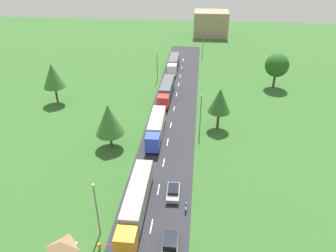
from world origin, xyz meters
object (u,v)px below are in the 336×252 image
object	(u,v)px
person_lead	(59,248)
lamppost_second	(201,112)
truck_lead	(136,201)
person_second	(63,246)
truck_third	(166,90)
motorcycle_courier	(186,207)
truck_second	(156,127)
lamppost_fourth	(203,41)
car_lead	(170,243)
tree_maple	(53,76)
tree_birch	(220,101)
distant_building	(211,24)
lamppost_lead	(96,207)
lamppost_third	(157,65)
car_second	(173,192)
truck_fourth	(174,63)
tree_oak	(277,65)
tree_pine	(109,120)
barrier_gate	(106,246)

from	to	relation	value
person_lead	lamppost_second	size ratio (longest dim) A/B	0.22
truck_lead	person_second	world-z (taller)	truck_lead
lamppost_second	truck_third	bearing A→B (deg)	118.47
person_second	motorcycle_courier	bearing A→B (deg)	30.08
truck_second	motorcycle_courier	size ratio (longest dim) A/B	6.41
truck_third	lamppost_fourth	bearing A→B (deg)	76.49
motorcycle_courier	person_lead	distance (m)	16.72
car_lead	tree_maple	distance (m)	48.04
tree_birch	truck_third	bearing A→B (deg)	131.64
lamppost_fourth	distant_building	world-z (taller)	distant_building
car_lead	person_second	size ratio (longest dim) A/B	2.55
person_lead	lamppost_lead	size ratio (longest dim) A/B	0.21
distant_building	lamppost_third	bearing A→B (deg)	-106.18
car_second	truck_fourth	bearing A→B (deg)	94.95
car_second	tree_birch	xyz separation A→B (m)	(7.01, 20.27, 5.31)
lamppost_fourth	person_lead	bearing A→B (deg)	-101.56
motorcycle_courier	lamppost_fourth	xyz separation A→B (m)	(1.72, 70.38, 4.22)
truck_fourth	lamppost_fourth	bearing A→B (deg)	60.48
truck_fourth	tree_oak	bearing A→B (deg)	-20.74
truck_second	lamppost_second	world-z (taller)	lamppost_second
motorcycle_courier	lamppost_fourth	world-z (taller)	lamppost_fourth
person_second	tree_maple	xyz separation A→B (m)	(-17.12, 39.04, 5.72)
lamppost_lead	lamppost_second	xyz separation A→B (m)	(12.05, 26.20, -0.08)
lamppost_second	distant_building	bearing A→B (deg)	87.72
tree_birch	tree_pine	bearing A→B (deg)	-155.88
motorcycle_courier	lamppost_third	xyz separation A→B (m)	(-10.20, 47.12, 3.87)
lamppost_fourth	tree_maple	xyz separation A→B (m)	(-32.94, -39.50, 1.89)
truck_lead	person_lead	distance (m)	10.68
person_lead	tree_maple	world-z (taller)	tree_maple
lamppost_second	tree_pine	distance (m)	17.12
lamppost_second	barrier_gate	bearing A→B (deg)	-110.36
truck_third	barrier_gate	size ratio (longest dim) A/B	2.86
barrier_gate	tree_maple	xyz separation A→B (m)	(-22.13, 38.44, 5.96)
lamppost_fourth	lamppost_second	bearing A→B (deg)	-90.23
lamppost_second	tree_pine	bearing A→B (deg)	-156.83
truck_fourth	motorcycle_courier	distance (m)	56.12
barrier_gate	tree_pine	world-z (taller)	tree_pine
lamppost_second	lamppost_third	xyz separation A→B (m)	(-11.72, 26.08, -0.03)
truck_fourth	motorcycle_courier	bearing A→B (deg)	-83.26
car_lead	tree_birch	world-z (taller)	tree_birch
car_second	person_lead	size ratio (longest dim) A/B	2.34
motorcycle_courier	tree_oak	bearing A→B (deg)	66.34
truck_lead	motorcycle_courier	bearing A→B (deg)	11.66
person_second	lamppost_lead	world-z (taller)	lamppost_lead
lamppost_second	lamppost_fourth	size ratio (longest dim) A/B	0.93
motorcycle_courier	tree_maple	distance (m)	44.33
lamppost_second	tree_maple	bearing A→B (deg)	163.27
lamppost_second	truck_second	bearing A→B (deg)	-163.20
truck_second	tree_oak	bearing A→B (deg)	45.48
truck_fourth	barrier_gate	size ratio (longest dim) A/B	2.71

